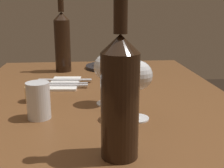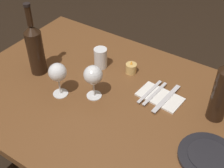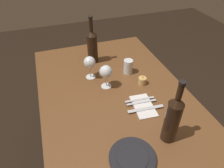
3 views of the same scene
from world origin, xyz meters
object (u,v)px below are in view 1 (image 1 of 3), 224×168
Objects in this scene: wine_glass_right at (107,68)px; fork_outer at (63,85)px; table_knife at (65,80)px; dinner_plate at (108,66)px; wine_bottle at (120,94)px; wine_glass_left at (138,77)px; wine_bottle_second at (62,41)px; votive_candle at (34,94)px; folded_napkin at (64,83)px; fork_inner at (64,83)px; water_tumbler at (39,103)px.

fork_outer is (0.19, 0.15, -0.10)m from wine_glass_right.
table_knife is (0.08, 0.00, 0.00)m from fork_outer.
dinner_plate reaches higher than fork_outer.
table_knife is at bearing 14.10° from wine_bottle.
wine_glass_left is 0.46× the size of wine_bottle.
wine_bottle_second is 0.44m from votive_candle.
wine_glass_right reaches higher than table_knife.
folded_napkin is (0.37, 0.22, -0.11)m from wine_glass_left.
fork_outer is 0.08m from table_knife.
wine_glass_left is 0.36m from votive_candle.
table_knife is (0.59, 0.15, -0.12)m from wine_bottle.
wine_glass_left is 1.01× the size of wine_glass_right.
votive_candle reaches higher than fork_outer.
dinner_plate is at bearing -76.78° from wine_bottle_second.
wine_bottle_second reaches higher than table_knife.
water_tumbler is at bearing 172.12° from fork_inner.
water_tumbler is at bearing 117.31° from wine_glass_right.
wine_bottle_second is at bearing -8.68° from votive_candle.
dinner_plate is at bearing -2.71° from wine_bottle.
table_knife is at bearing -174.68° from wine_bottle_second.
votive_candle is at bearing 149.96° from dinner_plate.
water_tumbler reaches higher than folded_napkin.
folded_napkin is at bearing -7.31° from water_tumbler.
dinner_plate is at bearing -31.66° from fork_inner.
votive_candle is at bearing 153.12° from fork_inner.
wine_glass_left is at bearing -151.55° from wine_glass_right.
wine_bottle is 0.55m from fork_outer.
wine_bottle_second is at bearing 19.26° from wine_glass_right.
wine_bottle is at bearing -164.53° from fork_inner.
table_knife is (0.27, 0.15, -0.10)m from wine_glass_right.
fork_inner is at bearing 0.00° from fork_outer.
votive_candle is (0.37, 0.23, -0.11)m from wine_bottle.
wine_bottle_second is 0.27m from folded_napkin.
fork_inner is at bearing -26.88° from votive_candle.
table_knife is at bearing 0.00° from fork_outer.
folded_napkin is 0.03m from fork_inner.
fork_inner is (0.22, 0.15, -0.10)m from wine_glass_right.
dinner_plate is 1.19× the size of fork_inner.
wine_bottle is 3.48× the size of water_tumbler.
fork_inner is (-0.31, 0.19, 0.00)m from dinner_plate.
folded_napkin is at bearing 31.26° from wine_glass_right.
water_tumbler is at bearing 159.50° from dinner_plate.
water_tumbler is 0.55× the size of fork_inner.
fork_inner is at bearing -7.88° from water_tumbler.
table_knife is at bearing -20.81° from votive_candle.
water_tumbler is 1.49× the size of votive_candle.
dinner_plate reaches higher than folded_napkin.
wine_glass_right is 0.74× the size of dinner_plate.
dinner_plate is 0.36m from fork_inner.
wine_bottle_second reaches higher than wine_glass_left.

